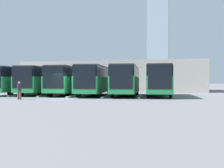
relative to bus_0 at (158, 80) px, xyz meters
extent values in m
plane|color=slate|center=(8.94, 5.70, -1.88)|extent=(600.00, 600.00, 0.00)
cube|color=#238447|center=(0.00, -0.02, -0.56)|extent=(3.51, 10.89, 1.74)
cube|color=black|center=(0.00, -0.02, 0.85)|extent=(3.46, 10.73, 1.07)
cube|color=black|center=(-0.51, 5.32, 0.22)|extent=(2.20, 0.25, 2.31)
cube|color=#238447|center=(-0.51, 5.33, -1.21)|extent=(2.38, 0.29, 0.40)
cube|color=#333338|center=(0.00, -0.02, 1.44)|extent=(3.37, 10.45, 0.12)
cylinder|color=black|center=(-1.41, 3.18, -1.40)|extent=(0.39, 0.99, 0.97)
cylinder|color=black|center=(0.79, 3.39, -1.40)|extent=(0.39, 0.99, 0.97)
cylinder|color=black|center=(-0.79, -3.42, -1.40)|extent=(0.39, 0.99, 0.97)
cylinder|color=black|center=(1.42, -3.22, -1.40)|extent=(0.39, 0.99, 0.97)
cube|color=#B2B2AD|center=(1.79, 1.59, -1.81)|extent=(0.88, 6.74, 0.15)
cube|color=#238447|center=(3.58, 0.41, -0.56)|extent=(3.51, 10.89, 1.74)
cube|color=black|center=(3.58, 0.41, 0.85)|extent=(3.46, 10.73, 1.07)
cube|color=black|center=(3.07, 5.75, 0.22)|extent=(2.20, 0.25, 2.31)
cube|color=#238447|center=(3.07, 5.76, -1.21)|extent=(2.38, 0.29, 0.40)
cube|color=#333338|center=(3.58, 0.41, 1.44)|extent=(3.37, 10.45, 0.12)
cylinder|color=black|center=(2.16, 3.61, -1.40)|extent=(0.39, 0.99, 0.97)
cylinder|color=black|center=(4.37, 3.82, -1.40)|extent=(0.39, 0.99, 0.97)
cylinder|color=black|center=(2.79, -3.00, -1.40)|extent=(0.39, 0.99, 0.97)
cylinder|color=black|center=(4.99, -2.79, -1.40)|extent=(0.39, 0.99, 0.97)
cube|color=#B2B2AD|center=(5.37, 2.01, -1.81)|extent=(0.88, 6.74, 0.15)
cube|color=#238447|center=(7.16, 0.57, -0.56)|extent=(3.51, 10.89, 1.74)
cube|color=black|center=(7.16, 0.57, 0.85)|extent=(3.46, 10.73, 1.07)
cube|color=black|center=(6.65, 5.91, 0.22)|extent=(2.20, 0.25, 2.31)
cube|color=#238447|center=(6.65, 5.91, -1.21)|extent=(2.38, 0.29, 0.40)
cube|color=#333338|center=(7.16, 0.57, 1.44)|extent=(3.37, 10.45, 0.12)
cylinder|color=black|center=(5.74, 3.76, -1.40)|extent=(0.39, 0.99, 0.97)
cylinder|color=black|center=(7.94, 3.97, -1.40)|extent=(0.39, 0.99, 0.97)
cylinder|color=black|center=(6.37, -2.84, -1.40)|extent=(0.39, 0.99, 0.97)
cylinder|color=black|center=(8.57, -2.63, -1.40)|extent=(0.39, 0.99, 0.97)
cube|color=#B2B2AD|center=(8.94, 2.17, -1.81)|extent=(0.88, 6.74, 0.15)
cube|color=#238447|center=(10.73, -0.10, -0.56)|extent=(3.51, 10.89, 1.74)
cube|color=black|center=(10.73, -0.10, 0.85)|extent=(3.46, 10.73, 1.07)
cube|color=black|center=(10.23, 5.25, 0.22)|extent=(2.20, 0.25, 2.31)
cube|color=#238447|center=(10.22, 5.25, -1.21)|extent=(2.38, 0.29, 0.40)
cube|color=#333338|center=(10.73, -0.10, 1.44)|extent=(3.37, 10.45, 0.12)
cylinder|color=black|center=(9.32, 3.10, -1.40)|extent=(0.39, 0.99, 0.97)
cylinder|color=black|center=(11.52, 3.31, -1.40)|extent=(0.39, 0.99, 0.97)
cylinder|color=black|center=(9.94, -3.50, -1.40)|extent=(0.39, 0.99, 0.97)
cylinder|color=black|center=(12.15, -3.29, -1.40)|extent=(0.39, 0.99, 0.97)
cube|color=#B2B2AD|center=(12.52, 1.51, -1.81)|extent=(0.88, 6.74, 0.15)
cube|color=#238447|center=(14.31, -0.24, -0.56)|extent=(3.51, 10.89, 1.74)
cube|color=black|center=(14.31, -0.24, 0.85)|extent=(3.46, 10.73, 1.07)
cube|color=black|center=(13.80, 5.11, 0.22)|extent=(2.20, 0.25, 2.31)
cube|color=#238447|center=(13.80, 5.11, -1.21)|extent=(2.38, 0.29, 0.40)
cube|color=#333338|center=(14.31, -0.24, 1.44)|extent=(3.37, 10.45, 0.12)
cylinder|color=black|center=(12.89, 2.96, -1.40)|extent=(0.39, 0.99, 0.97)
cylinder|color=black|center=(15.10, 3.17, -1.40)|extent=(0.39, 0.99, 0.97)
cylinder|color=black|center=(13.52, -3.64, -1.40)|extent=(0.39, 0.99, 0.97)
cylinder|color=black|center=(15.72, -3.43, -1.40)|extent=(0.39, 0.99, 0.97)
cube|color=#B2B2AD|center=(16.10, 1.37, -1.81)|extent=(0.88, 6.74, 0.15)
cube|color=#238447|center=(17.89, -0.03, -0.56)|extent=(3.51, 10.89, 1.74)
cube|color=black|center=(17.89, -0.03, 0.85)|extent=(3.46, 10.73, 1.07)
cube|color=#333338|center=(17.89, -0.03, 1.44)|extent=(3.37, 10.45, 0.12)
cylinder|color=black|center=(16.47, 3.17, -1.40)|extent=(0.39, 0.99, 0.97)
cylinder|color=black|center=(17.10, -3.44, -1.40)|extent=(0.39, 0.99, 0.97)
cylinder|color=black|center=(19.30, -3.23, -1.40)|extent=(0.39, 0.99, 0.97)
cylinder|color=brown|center=(11.94, 8.51, -1.48)|extent=(0.20, 0.20, 0.80)
cylinder|color=brown|center=(12.14, 8.50, -1.48)|extent=(0.20, 0.20, 0.80)
cylinder|color=#262628|center=(12.04, 8.51, -0.77)|extent=(0.39, 0.39, 0.63)
sphere|color=tan|center=(12.04, 8.51, -0.34)|extent=(0.22, 0.22, 0.22)
cube|color=#A8A399|center=(8.94, -17.86, 0.66)|extent=(31.07, 12.11, 5.08)
cube|color=silver|center=(8.94, -25.42, 2.95)|extent=(31.07, 3.00, 0.24)
cylinder|color=slate|center=(-1.93, -26.52, 0.53)|extent=(0.20, 0.20, 4.83)
cylinder|color=slate|center=(19.82, -26.52, 0.53)|extent=(0.20, 0.20, 4.83)
cube|color=#93A8B7|center=(14.78, -212.49, 35.43)|extent=(17.70, 17.70, 74.62)
camera|label=1|loc=(-2.19, 31.57, -0.23)|focal=45.00mm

